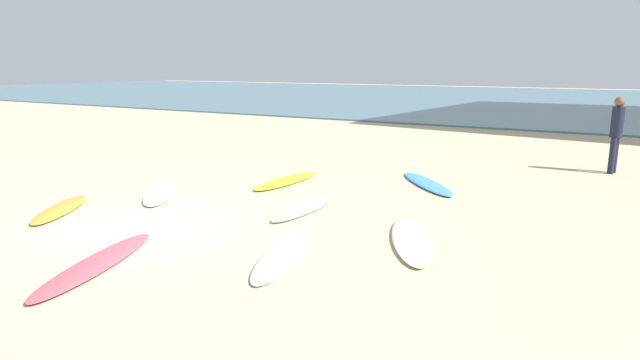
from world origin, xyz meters
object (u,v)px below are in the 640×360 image
object	(u,v)px
surfboard_0	(61,209)
surfboard_3	(427,183)
surfboard_5	(97,263)
surfboard_2	(411,240)
beachgoer_near	(616,131)
surfboard_4	(307,207)
surfboard_7	(160,193)
surfboard_1	(286,181)
surfboard_6	(284,253)

from	to	relation	value
surfboard_0	surfboard_3	size ratio (longest dim) A/B	0.83
surfboard_0	surfboard_5	size ratio (longest dim) A/B	0.80
surfboard_2	beachgoer_near	world-z (taller)	beachgoer_near
surfboard_5	surfboard_4	bearing A→B (deg)	-122.26
surfboard_7	beachgoer_near	world-z (taller)	beachgoer_near
surfboard_3	beachgoer_near	world-z (taller)	beachgoer_near
surfboard_7	surfboard_2	bearing A→B (deg)	-39.34
surfboard_1	surfboard_2	world-z (taller)	surfboard_1
surfboard_5	surfboard_6	size ratio (longest dim) A/B	1.07
surfboard_1	surfboard_2	xyz separation A→B (m)	(3.83, -2.48, -0.00)
surfboard_4	surfboard_6	world-z (taller)	surfboard_4
surfboard_5	beachgoer_near	world-z (taller)	beachgoer_near
surfboard_4	surfboard_5	world-z (taller)	surfboard_4
surfboard_2	beachgoer_near	bearing A→B (deg)	46.10
surfboard_5	surfboard_7	world-z (taller)	surfboard_7
surfboard_3	beachgoer_near	xyz separation A→B (m)	(3.45, 3.47, 0.99)
surfboard_1	surfboard_7	distance (m)	2.74
surfboard_3	surfboard_7	xyz separation A→B (m)	(-4.36, -3.54, 0.00)
surfboard_3	surfboard_1	bearing A→B (deg)	-16.16
surfboard_0	surfboard_5	distance (m)	3.15
surfboard_2	surfboard_6	size ratio (longest dim) A/B	0.98
surfboard_3	surfboard_6	xyz separation A→B (m)	(-0.32, -5.14, -0.01)
surfboard_6	surfboard_7	size ratio (longest dim) A/B	1.13
surfboard_1	surfboard_6	world-z (taller)	surfboard_1
surfboard_0	surfboard_1	size ratio (longest dim) A/B	0.89
surfboard_4	beachgoer_near	distance (m)	8.03
surfboard_3	beachgoer_near	size ratio (longest dim) A/B	1.31
surfboard_1	surfboard_3	bearing A→B (deg)	-154.32
surfboard_7	surfboard_6	bearing A→B (deg)	-58.57
surfboard_1	surfboard_7	size ratio (longest dim) A/B	1.10
surfboard_0	surfboard_4	xyz separation A→B (m)	(3.76, 2.31, 0.00)
surfboard_0	surfboard_3	distance (m)	7.28
surfboard_5	surfboard_6	distance (m)	2.45
surfboard_5	surfboard_6	world-z (taller)	surfboard_5
surfboard_7	beachgoer_near	bearing A→B (deg)	4.92
surfboard_0	surfboard_6	xyz separation A→B (m)	(4.71, 0.12, -0.01)
surfboard_2	surfboard_3	size ratio (longest dim) A/B	0.94
surfboard_6	surfboard_3	bearing A→B (deg)	-110.59
surfboard_5	surfboard_2	bearing A→B (deg)	-155.93
surfboard_3	surfboard_4	xyz separation A→B (m)	(-1.27, -2.95, 0.01)
surfboard_2	surfboard_3	distance (m)	3.90
surfboard_2	surfboard_5	distance (m)	4.36
beachgoer_near	surfboard_6	bearing A→B (deg)	-9.40
surfboard_5	surfboard_0	bearing A→B (deg)	-44.92
surfboard_1	surfboard_2	size ratio (longest dim) A/B	0.99
beachgoer_near	surfboard_4	bearing A→B (deg)	-22.08
surfboard_6	surfboard_7	xyz separation A→B (m)	(-4.04, 1.60, 0.01)
surfboard_3	surfboard_6	size ratio (longest dim) A/B	1.04
surfboard_1	beachgoer_near	size ratio (longest dim) A/B	1.23
surfboard_1	surfboard_4	size ratio (longest dim) A/B	1.01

